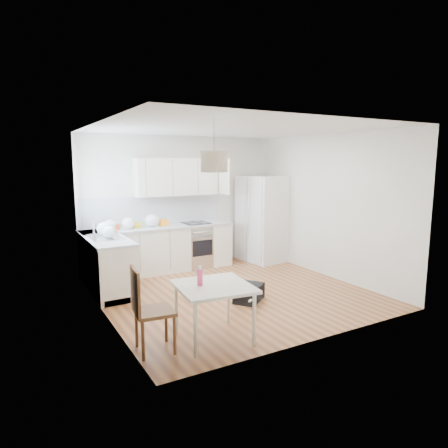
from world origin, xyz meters
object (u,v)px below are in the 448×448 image
at_px(refrigerator, 263,219).
at_px(gym_bag, 249,293).
at_px(dining_chair, 155,309).
at_px(dining_table, 214,291).

height_order(refrigerator, gym_bag, refrigerator).
distance_m(refrigerator, dining_chair, 4.64).
bearing_deg(dining_table, gym_bag, 45.78).
bearing_deg(gym_bag, dining_chair, 168.75).
distance_m(dining_table, dining_chair, 0.75).
relative_size(refrigerator, dining_chair, 1.86).
bearing_deg(refrigerator, gym_bag, -134.97).
relative_size(dining_chair, gym_bag, 1.87).
xyz_separation_m(dining_table, dining_chair, (-0.74, 0.05, -0.12)).
xyz_separation_m(dining_chair, gym_bag, (1.87, 0.89, -0.38)).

